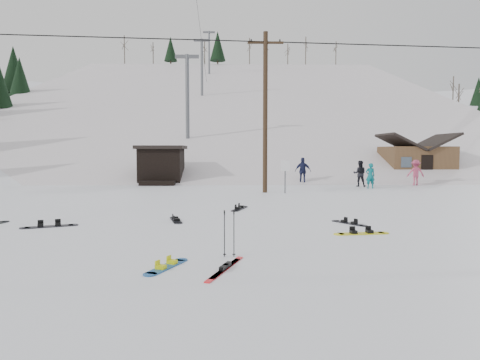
{
  "coord_description": "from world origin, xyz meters",
  "views": [
    {
      "loc": [
        0.09,
        -10.26,
        2.41
      ],
      "look_at": [
        0.38,
        4.2,
        1.4
      ],
      "focal_mm": 32.0,
      "sensor_mm": 36.0,
      "label": 1
    }
  ],
  "objects_px": {
    "hero_snowboard": "(167,266)",
    "hero_skis": "(225,268)",
    "cabin": "(416,162)",
    "utility_pole": "(265,110)"
  },
  "relations": [
    {
      "from": "cabin",
      "to": "hero_snowboard",
      "type": "relative_size",
      "value": 3.99
    },
    {
      "from": "hero_snowboard",
      "to": "hero_skis",
      "type": "relative_size",
      "value": 0.72
    },
    {
      "from": "hero_snowboard",
      "to": "hero_skis",
      "type": "xyz_separation_m",
      "value": [
        1.22,
        -0.16,
        0.0
      ]
    },
    {
      "from": "cabin",
      "to": "hero_snowboard",
      "type": "xyz_separation_m",
      "value": [
        -16.25,
        -25.57,
        -1.46
      ]
    },
    {
      "from": "utility_pole",
      "to": "hero_snowboard",
      "type": "height_order",
      "value": "utility_pole"
    },
    {
      "from": "utility_pole",
      "to": "hero_snowboard",
      "type": "xyz_separation_m",
      "value": [
        -3.25,
        -15.57,
        -4.65
      ]
    },
    {
      "from": "hero_snowboard",
      "to": "cabin",
      "type": "bearing_deg",
      "value": -8.56
    },
    {
      "from": "hero_snowboard",
      "to": "hero_skis",
      "type": "distance_m",
      "value": 1.23
    },
    {
      "from": "utility_pole",
      "to": "cabin",
      "type": "xyz_separation_m",
      "value": [
        13.0,
        10.0,
        -3.2
      ]
    },
    {
      "from": "utility_pole",
      "to": "cabin",
      "type": "relative_size",
      "value": 1.67
    }
  ]
}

